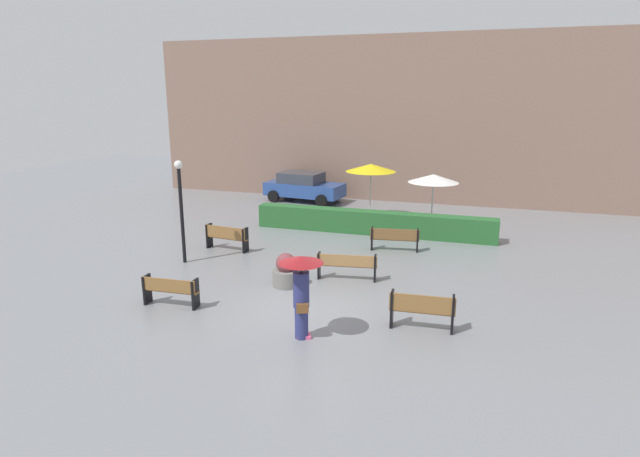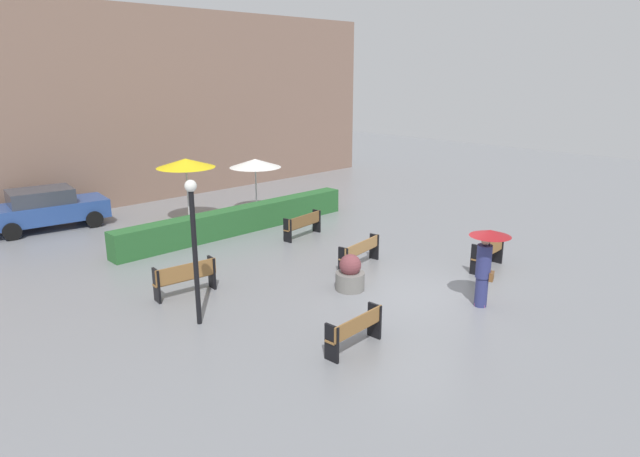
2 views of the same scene
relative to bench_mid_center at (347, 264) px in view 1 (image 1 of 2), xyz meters
name	(u,v)px [view 1 (image 1 of 2)]	position (x,y,z in m)	size (l,w,h in m)	color
ground_plane	(300,311)	(-0.57, -2.69, -0.51)	(60.00, 60.00, 0.00)	gray
bench_mid_center	(347,264)	(0.00, 0.00, 0.00)	(1.89, 0.59, 0.83)	#9E7242
bench_far_left	(226,236)	(-5.09, 1.75, 0.03)	(1.74, 0.54, 0.92)	olive
bench_near_right	(422,309)	(2.66, -2.87, 0.04)	(1.60, 0.44, 0.93)	olive
bench_back_row	(395,238)	(0.88, 3.57, 0.00)	(1.81, 0.58, 0.85)	brown
bench_near_left	(170,289)	(-4.04, -3.48, -0.02)	(1.60, 0.45, 0.82)	olive
pedestrian_with_umbrella	(301,284)	(0.02, -4.22, 0.86)	(1.04, 1.04, 2.06)	navy
planter_pot	(286,272)	(-1.61, -1.07, -0.07)	(0.81, 0.81, 1.03)	slate
lamp_post	(181,200)	(-5.79, 0.00, 1.68)	(0.28, 0.28, 3.52)	black
patio_umbrella_yellow	(371,168)	(-1.07, 8.20, 1.90)	(2.28, 2.28, 2.59)	silver
patio_umbrella_white	(433,178)	(1.81, 7.53, 1.65)	(2.15, 2.15, 2.34)	silver
hedge_strip	(372,223)	(-0.41, 5.71, -0.03)	(9.98, 0.70, 0.96)	#28602D
building_facade	(401,120)	(-0.57, 13.31, 3.81)	(28.00, 1.20, 8.64)	#846656
parked_car	(304,186)	(-5.41, 11.26, 0.31)	(4.39, 2.41, 1.57)	#28478C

